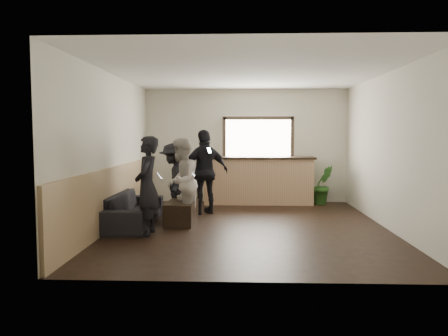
{
  "coord_description": "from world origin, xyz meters",
  "views": [
    {
      "loc": [
        -0.13,
        -7.9,
        1.7
      ],
      "look_at": [
        -0.45,
        0.4,
        1.05
      ],
      "focal_mm": 35.0,
      "sensor_mm": 36.0,
      "label": 1
    }
  ],
  "objects_px": {
    "person_a": "(147,186)",
    "person_b": "(181,182)",
    "cup_b": "(185,200)",
    "sofa": "(132,209)",
    "coffee_table": "(181,212)",
    "person_c": "(174,181)",
    "bar_counter": "(258,177)",
    "potted_plant": "(323,185)",
    "cup_a": "(180,198)",
    "person_d": "(205,172)"
  },
  "relations": [
    {
      "from": "person_a",
      "to": "person_d",
      "type": "height_order",
      "value": "person_d"
    },
    {
      "from": "cup_b",
      "to": "person_d",
      "type": "distance_m",
      "value": 1.26
    },
    {
      "from": "potted_plant",
      "to": "person_b",
      "type": "relative_size",
      "value": 0.58
    },
    {
      "from": "potted_plant",
      "to": "person_b",
      "type": "height_order",
      "value": "person_b"
    },
    {
      "from": "sofa",
      "to": "coffee_table",
      "type": "distance_m",
      "value": 0.92
    },
    {
      "from": "bar_counter",
      "to": "cup_b",
      "type": "relative_size",
      "value": 27.11
    },
    {
      "from": "sofa",
      "to": "person_d",
      "type": "xyz_separation_m",
      "value": [
        1.27,
        1.21,
        0.59
      ]
    },
    {
      "from": "bar_counter",
      "to": "coffee_table",
      "type": "distance_m",
      "value": 2.91
    },
    {
      "from": "cup_a",
      "to": "potted_plant",
      "type": "height_order",
      "value": "potted_plant"
    },
    {
      "from": "cup_b",
      "to": "person_b",
      "type": "height_order",
      "value": "person_b"
    },
    {
      "from": "coffee_table",
      "to": "potted_plant",
      "type": "distance_m",
      "value": 3.92
    },
    {
      "from": "bar_counter",
      "to": "potted_plant",
      "type": "xyz_separation_m",
      "value": [
        1.55,
        -0.05,
        -0.17
      ]
    },
    {
      "from": "coffee_table",
      "to": "person_c",
      "type": "bearing_deg",
      "value": 112.94
    },
    {
      "from": "cup_a",
      "to": "person_c",
      "type": "height_order",
      "value": "person_c"
    },
    {
      "from": "cup_a",
      "to": "bar_counter",
      "type": "bearing_deg",
      "value": 55.03
    },
    {
      "from": "cup_b",
      "to": "sofa",
      "type": "bearing_deg",
      "value": -176.18
    },
    {
      "from": "bar_counter",
      "to": "sofa",
      "type": "distance_m",
      "value": 3.6
    },
    {
      "from": "bar_counter",
      "to": "person_c",
      "type": "relative_size",
      "value": 1.78
    },
    {
      "from": "bar_counter",
      "to": "coffee_table",
      "type": "height_order",
      "value": "bar_counter"
    },
    {
      "from": "person_d",
      "to": "bar_counter",
      "type": "bearing_deg",
      "value": -158.23
    },
    {
      "from": "sofa",
      "to": "person_b",
      "type": "relative_size",
      "value": 1.27
    },
    {
      "from": "coffee_table",
      "to": "person_c",
      "type": "distance_m",
      "value": 0.79
    },
    {
      "from": "cup_a",
      "to": "potted_plant",
      "type": "xyz_separation_m",
      "value": [
        3.15,
        2.24,
        0.0
      ]
    },
    {
      "from": "coffee_table",
      "to": "potted_plant",
      "type": "height_order",
      "value": "potted_plant"
    },
    {
      "from": "coffee_table",
      "to": "person_a",
      "type": "distance_m",
      "value": 1.22
    },
    {
      "from": "cup_a",
      "to": "coffee_table",
      "type": "bearing_deg",
      "value": -73.45
    },
    {
      "from": "bar_counter",
      "to": "person_d",
      "type": "bearing_deg",
      "value": -130.21
    },
    {
      "from": "sofa",
      "to": "potted_plant",
      "type": "xyz_separation_m",
      "value": [
        4.0,
        2.57,
        0.17
      ]
    },
    {
      "from": "bar_counter",
      "to": "person_c",
      "type": "distance_m",
      "value": 2.61
    },
    {
      "from": "bar_counter",
      "to": "person_a",
      "type": "distance_m",
      "value": 3.93
    },
    {
      "from": "coffee_table",
      "to": "cup_a",
      "type": "relative_size",
      "value": 7.64
    },
    {
      "from": "cup_b",
      "to": "person_d",
      "type": "bearing_deg",
      "value": 76.33
    },
    {
      "from": "cup_b",
      "to": "person_b",
      "type": "distance_m",
      "value": 0.36
    },
    {
      "from": "bar_counter",
      "to": "cup_a",
      "type": "relative_size",
      "value": 21.9
    },
    {
      "from": "coffee_table",
      "to": "sofa",
      "type": "bearing_deg",
      "value": -168.25
    },
    {
      "from": "coffee_table",
      "to": "cup_b",
      "type": "xyz_separation_m",
      "value": [
        0.09,
        -0.12,
        0.26
      ]
    },
    {
      "from": "person_a",
      "to": "person_b",
      "type": "height_order",
      "value": "person_a"
    },
    {
      "from": "sofa",
      "to": "person_a",
      "type": "height_order",
      "value": "person_a"
    },
    {
      "from": "person_a",
      "to": "person_c",
      "type": "xyz_separation_m",
      "value": [
        0.22,
        1.47,
        -0.07
      ]
    },
    {
      "from": "sofa",
      "to": "coffee_table",
      "type": "xyz_separation_m",
      "value": [
        0.89,
        0.19,
        -0.09
      ]
    },
    {
      "from": "sofa",
      "to": "person_a",
      "type": "distance_m",
      "value": 1.03
    },
    {
      "from": "cup_a",
      "to": "potted_plant",
      "type": "distance_m",
      "value": 3.87
    },
    {
      "from": "potted_plant",
      "to": "person_d",
      "type": "bearing_deg",
      "value": -153.66
    },
    {
      "from": "coffee_table",
      "to": "cup_b",
      "type": "height_order",
      "value": "cup_b"
    },
    {
      "from": "sofa",
      "to": "person_c",
      "type": "bearing_deg",
      "value": -43.84
    },
    {
      "from": "person_a",
      "to": "person_d",
      "type": "relative_size",
      "value": 0.93
    },
    {
      "from": "person_d",
      "to": "sofa",
      "type": "bearing_deg",
      "value": 15.72
    },
    {
      "from": "cup_a",
      "to": "person_c",
      "type": "relative_size",
      "value": 0.08
    },
    {
      "from": "sofa",
      "to": "person_c",
      "type": "relative_size",
      "value": 1.36
    },
    {
      "from": "bar_counter",
      "to": "cup_b",
      "type": "distance_m",
      "value": 2.94
    }
  ]
}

